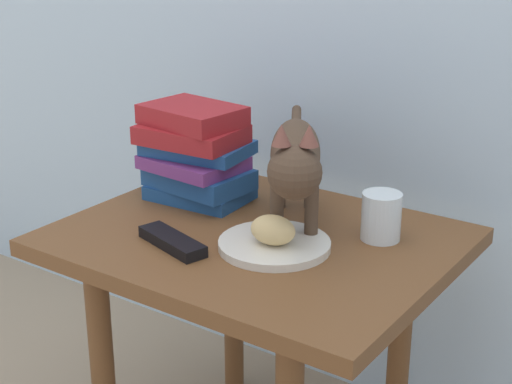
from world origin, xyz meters
TOP-DOWN VIEW (x-y plane):
  - side_table at (0.00, 0.00)m, footprint 0.68×0.54m
  - plate at (0.06, -0.03)m, footprint 0.19×0.19m
  - bread_roll at (0.07, -0.04)m, footprint 0.08×0.06m
  - cat at (0.04, 0.06)m, footprint 0.28×0.42m
  - book_stack at (-0.20, 0.08)m, footprint 0.22×0.17m
  - candle_jar at (0.19, 0.11)m, footprint 0.07×0.07m
  - tv_remote at (-0.09, -0.13)m, footprint 0.16×0.08m

SIDE VIEW (x-z plane):
  - side_table at x=0.00m, z-range 0.18..0.69m
  - plate at x=0.06m, z-range 0.51..0.53m
  - tv_remote at x=-0.09m, z-range 0.51..0.53m
  - candle_jar at x=0.19m, z-range 0.51..0.59m
  - bread_roll at x=0.07m, z-range 0.53..0.58m
  - book_stack at x=-0.20m, z-range 0.51..0.70m
  - cat at x=0.04m, z-range 0.53..0.76m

